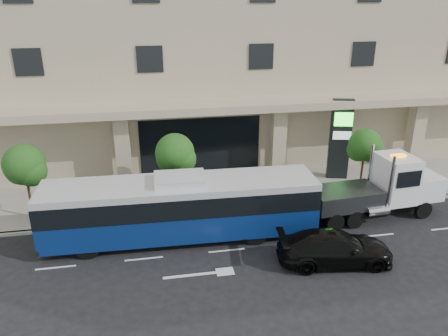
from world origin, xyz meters
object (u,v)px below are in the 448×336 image
at_px(tow_truck, 382,189).
at_px(black_sedan, 335,248).
at_px(city_bus, 181,207).
at_px(signage_pylon, 340,139).

xyz_separation_m(tow_truck, black_sedan, (-4.41, -3.98, -0.84)).
xyz_separation_m(city_bus, tow_truck, (11.20, 0.46, -0.14)).
distance_m(tow_truck, signage_pylon, 5.40).
bearing_deg(black_sedan, city_bus, 69.62).
height_order(tow_truck, black_sedan, tow_truck).
xyz_separation_m(black_sedan, signage_pylon, (4.18, 9.23, 2.11)).
distance_m(city_bus, signage_pylon, 12.42).
xyz_separation_m(city_bus, signage_pylon, (10.97, 5.71, 1.12)).
bearing_deg(black_sedan, signage_pylon, -17.38).
bearing_deg(tow_truck, signage_pylon, 87.93).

